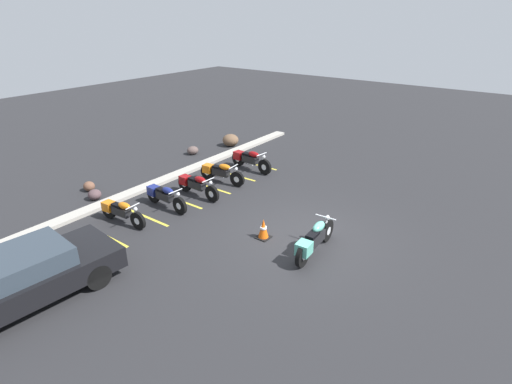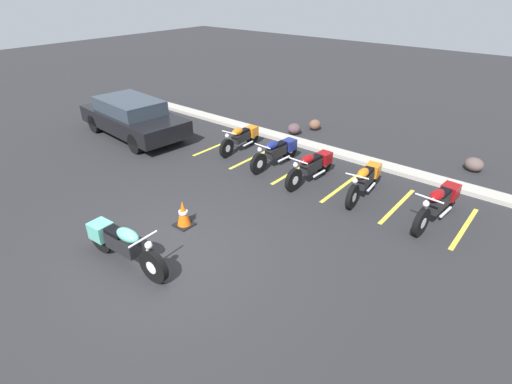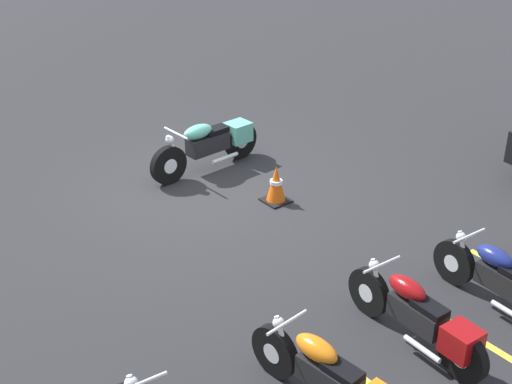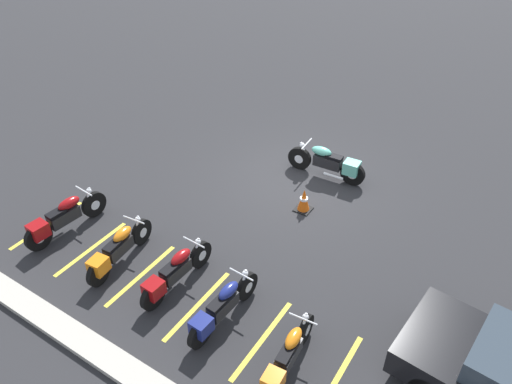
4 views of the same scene
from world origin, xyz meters
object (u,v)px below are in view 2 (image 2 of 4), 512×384
parked_bike_2 (312,166)px  traffic_cone (183,214)px  motorcycle_teal_featured (121,243)px  parked_bike_0 (242,137)px  parked_bike_4 (439,202)px  landscape_rock_2 (294,129)px  landscape_rock_1 (315,125)px  car_black (133,117)px  parked_bike_3 (365,179)px  parked_bike_1 (277,151)px  landscape_rock_3 (474,164)px

parked_bike_2 → traffic_cone: (-1.00, -3.76, -0.14)m
motorcycle_teal_featured → parked_bike_0: 6.22m
parked_bike_4 → landscape_rock_2: (-5.76, 2.63, -0.26)m
landscape_rock_1 → car_black: bearing=-135.1°
motorcycle_teal_featured → landscape_rock_2: size_ratio=4.75×
parked_bike_0 → parked_bike_3: parked_bike_3 is taller
parked_bike_2 → landscape_rock_1: 4.15m
motorcycle_teal_featured → parked_bike_4: motorcycle_teal_featured is taller
parked_bike_1 → parked_bike_3: parked_bike_3 is taller
parked_bike_4 → landscape_rock_3: size_ratio=4.03×
parked_bike_3 → car_black: car_black is taller
parked_bike_4 → traffic_cone: size_ratio=3.49×
landscape_rock_3 → traffic_cone: 8.40m
parked_bike_1 → parked_bike_3: size_ratio=0.99×
parked_bike_1 → parked_bike_2: (1.35, -0.21, 0.00)m
landscape_rock_1 → parked_bike_0: bearing=-105.0°
parked_bike_0 → landscape_rock_1: (0.83, 3.10, -0.22)m
landscape_rock_2 → landscape_rock_3: 5.78m
parked_bike_0 → landscape_rock_3: 6.92m
parked_bike_3 → parked_bike_4: parked_bike_4 is taller
parked_bike_1 → parked_bike_4: size_ratio=0.93×
parked_bike_2 → landscape_rock_2: bearing=-135.4°
landscape_rock_2 → car_black: bearing=-139.0°
parked_bike_0 → traffic_cone: (1.95, -4.23, -0.12)m
car_black → traffic_cone: (5.68, -2.79, -0.39)m
car_black → landscape_rock_1: bearing=50.0°
parked_bike_2 → parked_bike_4: size_ratio=0.95×
parked_bike_3 → motorcycle_teal_featured: bearing=-28.8°
landscape_rock_2 → landscape_rock_3: bearing=7.4°
parked_bike_3 → landscape_rock_2: (-3.92, 2.57, -0.24)m
motorcycle_teal_featured → car_black: size_ratio=0.50×
parked_bike_1 → motorcycle_teal_featured: bearing=7.7°
parked_bike_1 → car_black: bearing=-74.4°
parked_bike_3 → traffic_cone: parked_bike_3 is taller
parked_bike_4 → landscape_rock_2: size_ratio=4.65×
traffic_cone → parked_bike_4: bearing=41.7°
landscape_rock_1 → motorcycle_teal_featured: bearing=-82.2°
parked_bike_1 → parked_bike_4: parked_bike_4 is taller
parked_bike_0 → car_black: size_ratio=0.44×
parked_bike_3 → car_black: size_ratio=0.46×
motorcycle_teal_featured → landscape_rock_2: bearing=97.5°
parked_bike_1 → parked_bike_4: bearing=91.4°
landscape_rock_3 → traffic_cone: (-4.29, -7.22, 0.10)m
landscape_rock_2 → parked_bike_0: bearing=-102.7°
parked_bike_1 → parked_bike_2: size_ratio=0.99×
parked_bike_0 → parked_bike_4: bearing=82.2°
parked_bike_0 → parked_bike_2: parked_bike_2 is taller
parked_bike_1 → parked_bike_2: parked_bike_2 is taller
motorcycle_teal_featured → parked_bike_2: (0.89, 5.41, -0.03)m
parked_bike_4 → landscape_rock_3: 3.39m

